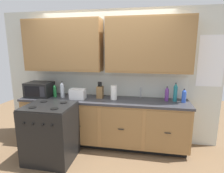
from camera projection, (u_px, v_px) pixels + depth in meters
ground_plane at (100, 152)px, 3.27m from camera, size 8.00×8.00×0.00m
wall_unit at (105, 58)px, 3.42m from camera, size 4.27×0.40×2.54m
counter_run at (103, 121)px, 3.47m from camera, size 3.10×0.64×0.91m
stove_range at (51, 132)px, 2.99m from camera, size 0.76×0.68×0.95m
microwave at (40, 89)px, 3.54m from camera, size 0.48×0.37×0.28m
toaster at (78, 94)px, 3.36m from camera, size 0.28×0.18×0.19m
knife_block at (100, 92)px, 3.44m from camera, size 0.11×0.14×0.31m
sink_faucet at (141, 93)px, 3.44m from camera, size 0.02×0.02×0.20m
paper_towel_roll at (114, 92)px, 3.33m from camera, size 0.12×0.12×0.26m
bottle_teal at (175, 92)px, 3.20m from camera, size 0.07×0.07×0.33m
bottle_violet at (167, 94)px, 3.23m from camera, size 0.07×0.07×0.26m
bottle_green at (55, 91)px, 3.50m from camera, size 0.06×0.06×0.25m
bottle_clear at (62, 90)px, 3.49m from camera, size 0.08×0.08×0.30m
bottle_blue at (184, 96)px, 3.15m from camera, size 0.07×0.07×0.24m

